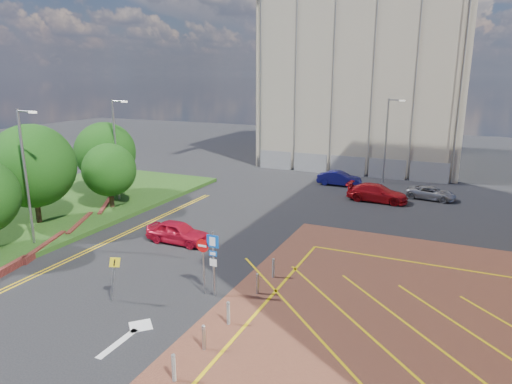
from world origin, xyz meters
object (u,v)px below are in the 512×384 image
Objects in this scene: lamp_left_near at (26,172)px; lamp_back at (387,138)px; tree_d at (105,152)px; car_silver_back at (431,193)px; car_red_back at (377,193)px; tree_c at (109,170)px; car_blue_back at (339,178)px; warning_sign at (114,273)px; car_red_left at (178,232)px; sign_cluster at (209,257)px; lamp_left_far at (116,146)px; tree_b at (33,166)px.

lamp_left_near is 1.00× the size of lamp_back.
car_silver_back is (25.11, 10.56, -3.32)m from tree_d.
car_red_back is at bearing 20.85° from tree_d.
tree_c reaches higher than car_blue_back.
tree_d is 19.66m from warning_sign.
car_red_left is at bearing -30.42° from tree_d.
tree_d is 22.81m from car_red_back.
tree_d is at bearing 135.00° from tree_c.
sign_cluster is 7.60m from car_red_left.
car_silver_back is (13.64, 17.29, -0.14)m from car_red_left.
sign_cluster is 20.55m from car_red_back.
sign_cluster is (14.72, -11.02, -2.71)m from lamp_left_far.
lamp_left_near is (3.08, -3.00, 0.42)m from tree_b.
lamp_left_near is at bearing -122.40° from lamp_back.
car_silver_back is at bearing -38.13° from car_red_left.
sign_cluster reaches higher than car_red_back.
car_red_back is at bearing -134.81° from car_blue_back.
car_red_back is at bearing -32.97° from car_red_left.
car_blue_back is (13.88, 15.26, -2.53)m from tree_c.
car_silver_back is (22.11, 13.56, -2.64)m from tree_c.
tree_c is 0.61× the size of lamp_left_near.
tree_b reaches higher than tree_c.
car_blue_back is at bearing 82.08° from warning_sign.
lamp_left_far is at bearing 58.73° from car_red_left.
tree_c reaches higher than warning_sign.
lamp_left_far is 1.00× the size of lamp_back.
car_red_back is at bearing 38.58° from tree_b.
car_blue_back is 8.41m from car_silver_back.
sign_cluster reaches higher than car_silver_back.
warning_sign is (13.17, -14.40, -2.44)m from tree_d.
car_silver_back is at bearing -101.56° from car_blue_back.
car_silver_back is at bearing 69.77° from sign_cluster.
tree_c is 2.65m from lamp_left_far.
tree_b is 4.32m from lamp_left_near.
tree_d is at bearing 110.35° from lamp_left_near.
warning_sign is 27.68m from car_silver_back.
lamp_left_near reaches higher than lamp_back.
tree_c is at bearing 68.20° from tree_b.
lamp_left_far is 11.70m from car_red_left.
car_red_back reaches higher than car_silver_back.
lamp_left_far reaches higher than car_blue_back.
tree_c is at bearing 129.17° from car_silver_back.
warning_sign is at bearing -167.42° from car_red_left.
tree_d is 1.90× the size of sign_cluster.
car_red_left is at bearing 102.45° from warning_sign.
car_red_back is at bearing 48.19° from lamp_left_near.
lamp_back reaches higher than tree_b.
tree_d is at bearing 144.42° from sign_cluster.
warning_sign is (10.17, -11.40, -1.76)m from tree_c.
tree_d reaches higher than sign_cluster.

